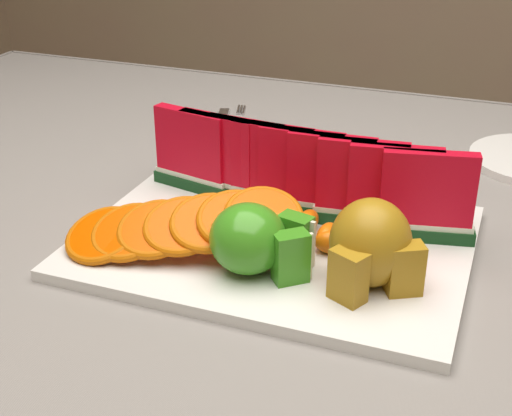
{
  "coord_description": "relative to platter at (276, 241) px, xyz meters",
  "views": [
    {
      "loc": [
        0.25,
        -0.71,
        1.13
      ],
      "look_at": [
        0.02,
        -0.1,
        0.81
      ],
      "focal_mm": 50.0,
      "sensor_mm": 36.0,
      "label": 1
    }
  ],
  "objects": [
    {
      "name": "table",
      "position": [
        -0.04,
        0.08,
        -0.11
      ],
      "size": [
        1.4,
        0.9,
        0.75
      ],
      "color": "#4A3518",
      "rests_on": "ground"
    },
    {
      "name": "tablecloth",
      "position": [
        -0.04,
        0.08,
        -0.05
      ],
      "size": [
        1.53,
        1.03,
        0.2
      ],
      "color": "slate",
      "rests_on": "table"
    },
    {
      "name": "platter",
      "position": [
        0.0,
        0.0,
        0.0
      ],
      "size": [
        0.4,
        0.3,
        0.01
      ],
      "color": "silver",
      "rests_on": "tablecloth"
    },
    {
      "name": "apple_cluster",
      "position": [
        0.0,
        -0.07,
        0.04
      ],
      "size": [
        0.11,
        0.09,
        0.07
      ],
      "color": "#1C8518",
      "rests_on": "platter"
    },
    {
      "name": "pear_cluster",
      "position": [
        0.11,
        -0.05,
        0.04
      ],
      "size": [
        0.1,
        0.1,
        0.09
      ],
      "color": "#94790C",
      "rests_on": "platter"
    },
    {
      "name": "fork",
      "position": [
        -0.2,
        0.32,
        -0.0
      ],
      "size": [
        0.06,
        0.19,
        0.0
      ],
      "color": "silver",
      "rests_on": "tablecloth"
    },
    {
      "name": "watermelon_row",
      "position": [
        0.01,
        0.06,
        0.05
      ],
      "size": [
        0.39,
        0.07,
        0.1
      ],
      "color": "#0F330C",
      "rests_on": "platter"
    },
    {
      "name": "orange_fan_front",
      "position": [
        -0.08,
        -0.06,
        0.04
      ],
      "size": [
        0.26,
        0.15,
        0.06
      ],
      "color": "orange",
      "rests_on": "platter"
    },
    {
      "name": "orange_fan_back",
      "position": [
        -0.02,
        0.12,
        0.03
      ],
      "size": [
        0.29,
        0.1,
        0.04
      ],
      "color": "orange",
      "rests_on": "platter"
    },
    {
      "name": "tangerine_segments",
      "position": [
        0.01,
        0.0,
        0.02
      ],
      "size": [
        0.21,
        0.07,
        0.02
      ],
      "color": "orange",
      "rests_on": "platter"
    }
  ]
}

